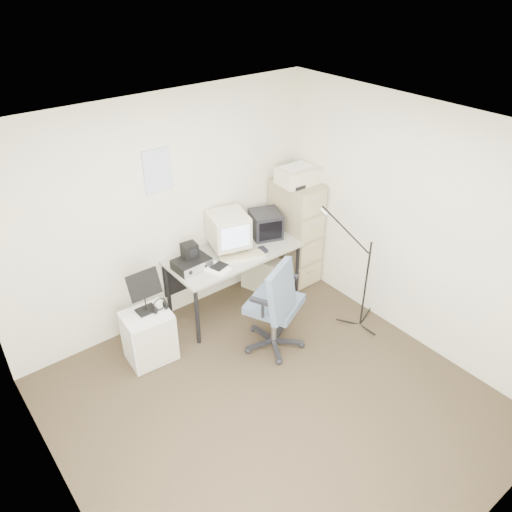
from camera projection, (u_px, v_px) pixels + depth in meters
floor at (273, 405)px, 4.63m from camera, size 3.60×3.60×0.01m
ceiling at (280, 144)px, 3.31m from camera, size 3.60×3.60×0.01m
wall_back at (164, 215)px, 5.17m from camera, size 3.60×0.02×2.50m
wall_front at (485, 447)px, 2.77m from camera, size 3.60×0.02×2.50m
wall_left at (49, 405)px, 3.02m from camera, size 0.02×3.60×2.50m
wall_right at (415, 229)px, 4.92m from camera, size 0.02×3.60×2.50m
wall_calendar at (158, 170)px, 4.89m from camera, size 0.30×0.02×0.44m
filing_cabinet at (295, 232)px, 6.11m from camera, size 0.40×0.60×1.30m
printer at (299, 175)px, 5.70m from camera, size 0.51×0.37×0.19m
desk at (235, 279)px, 5.74m from camera, size 1.50×0.70×0.73m
crt_monitor at (228, 232)px, 5.47m from camera, size 0.49×0.51×0.44m
crt_tv at (266, 224)px, 5.78m from camera, size 0.43×0.44×0.30m
desk_speaker at (248, 238)px, 5.67m from camera, size 0.08×0.08×0.14m
keyboard at (242, 257)px, 5.42m from camera, size 0.52×0.33×0.03m
mouse at (263, 250)px, 5.55m from camera, size 0.08×0.12×0.03m
radio_receiver at (192, 264)px, 5.24m from camera, size 0.38×0.28×0.11m
radio_speaker at (190, 250)px, 5.22m from camera, size 0.17×0.16×0.15m
papers at (216, 269)px, 5.24m from camera, size 0.27×0.32×0.02m
pc_tower at (262, 273)px, 6.09m from camera, size 0.36×0.53×0.45m
office_chair at (274, 302)px, 5.04m from camera, size 0.86×0.86×1.12m
side_cart at (149, 336)px, 5.01m from camera, size 0.48×0.40×0.57m
music_stand at (144, 291)px, 4.78m from camera, size 0.35×0.25×0.47m
headphones at (160, 307)px, 4.88m from camera, size 0.16×0.16×0.03m
mic_stand at (367, 272)px, 5.25m from camera, size 0.02×0.02×1.39m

